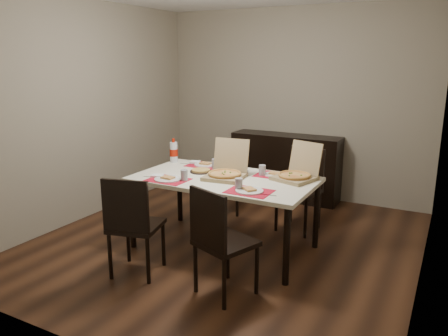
# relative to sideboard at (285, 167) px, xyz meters

# --- Properties ---
(ground) EXTENTS (3.80, 4.00, 0.02)m
(ground) POSITION_rel_sideboard_xyz_m (0.00, -1.78, -0.46)
(ground) COLOR #412414
(ground) RESTS_ON ground
(room_walls) EXTENTS (3.84, 4.02, 2.62)m
(room_walls) POSITION_rel_sideboard_xyz_m (0.00, -1.35, 1.28)
(room_walls) COLOR gray
(room_walls) RESTS_ON ground
(sideboard) EXTENTS (1.50, 0.40, 0.90)m
(sideboard) POSITION_rel_sideboard_xyz_m (0.00, 0.00, 0.00)
(sideboard) COLOR black
(sideboard) RESTS_ON ground
(dining_table) EXTENTS (1.80, 1.00, 0.75)m
(dining_table) POSITION_rel_sideboard_xyz_m (0.04, -1.89, 0.23)
(dining_table) COLOR #EBE4C5
(dining_table) RESTS_ON ground
(chair_near_left) EXTENTS (0.51, 0.51, 0.93)m
(chair_near_left) POSITION_rel_sideboard_xyz_m (-0.38, -2.82, 0.06)
(chair_near_left) COLOR black
(chair_near_left) RESTS_ON ground
(chair_near_right) EXTENTS (0.54, 0.54, 0.93)m
(chair_near_right) POSITION_rel_sideboard_xyz_m (0.46, -2.77, 0.06)
(chair_near_right) COLOR black
(chair_near_right) RESTS_ON ground
(chair_far_left) EXTENTS (0.55, 0.55, 0.93)m
(chair_far_left) POSITION_rel_sideboard_xyz_m (-0.46, -1.03, 0.06)
(chair_far_left) COLOR black
(chair_far_left) RESTS_ON ground
(chair_far_right) EXTENTS (0.47, 0.47, 0.93)m
(chair_far_right) POSITION_rel_sideboard_xyz_m (0.56, -0.99, 0.06)
(chair_far_right) COLOR black
(chair_far_right) RESTS_ON ground
(setting_near_left) EXTENTS (0.49, 0.30, 0.11)m
(setting_near_left) POSITION_rel_sideboard_xyz_m (-0.39, -2.21, 0.32)
(setting_near_left) COLOR red
(setting_near_left) RESTS_ON dining_table
(setting_near_right) EXTENTS (0.47, 0.30, 0.11)m
(setting_near_right) POSITION_rel_sideboard_xyz_m (0.44, -2.21, 0.32)
(setting_near_right) COLOR red
(setting_near_right) RESTS_ON dining_table
(setting_far_left) EXTENTS (0.52, 0.30, 0.11)m
(setting_far_left) POSITION_rel_sideboard_xyz_m (-0.36, -1.55, 0.32)
(setting_far_left) COLOR red
(setting_far_left) RESTS_ON dining_table
(setting_far_right) EXTENTS (0.46, 0.30, 0.11)m
(setting_far_right) POSITION_rel_sideboard_xyz_m (0.43, -1.59, 0.32)
(setting_far_right) COLOR red
(setting_far_right) RESTS_ON dining_table
(napkin_loose) EXTENTS (0.16, 0.16, 0.02)m
(napkin_loose) POSITION_rel_sideboard_xyz_m (0.13, -2.02, 0.31)
(napkin_loose) COLOR white
(napkin_loose) RESTS_ON dining_table
(pizza_box_center) EXTENTS (0.41, 0.45, 0.37)m
(pizza_box_center) POSITION_rel_sideboard_xyz_m (0.06, -1.89, 0.36)
(pizza_box_center) COLOR #907B53
(pizza_box_center) RESTS_ON dining_table
(pizza_box_right) EXTENTS (0.46, 0.48, 0.36)m
(pizza_box_right) POSITION_rel_sideboard_xyz_m (0.70, -1.62, 0.36)
(pizza_box_right) COLOR #907B53
(pizza_box_right) RESTS_ON dining_table
(faina_plate) EXTENTS (0.23, 0.23, 0.03)m
(faina_plate) POSITION_rel_sideboard_xyz_m (-0.28, -1.81, 0.31)
(faina_plate) COLOR black
(faina_plate) RESTS_ON dining_table
(dip_bowl) EXTENTS (0.17, 0.17, 0.03)m
(dip_bowl) POSITION_rel_sideboard_xyz_m (0.13, -1.67, 0.32)
(dip_bowl) COLOR white
(dip_bowl) RESTS_ON dining_table
(soda_bottle) EXTENTS (0.09, 0.09, 0.28)m
(soda_bottle) POSITION_rel_sideboard_xyz_m (-0.80, -1.56, 0.42)
(soda_bottle) COLOR silver
(soda_bottle) RESTS_ON dining_table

